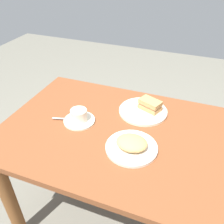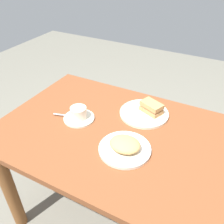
{
  "view_description": "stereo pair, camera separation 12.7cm",
  "coord_description": "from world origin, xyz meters",
  "px_view_note": "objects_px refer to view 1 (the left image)",
  "views": [
    {
      "loc": [
        0.26,
        -0.87,
        1.48
      ],
      "look_at": [
        -0.11,
        0.1,
        0.75
      ],
      "focal_mm": 38.77,
      "sensor_mm": 36.0,
      "label": 1
    },
    {
      "loc": [
        0.37,
        -0.82,
        1.48
      ],
      "look_at": [
        -0.11,
        0.1,
        0.75
      ],
      "focal_mm": 38.77,
      "sensor_mm": 36.0,
      "label": 2
    }
  ],
  "objects_px": {
    "coffee_saucer": "(79,121)",
    "spoon": "(65,119)",
    "sandwich_plate": "(143,111)",
    "side_plate": "(131,148)",
    "sandwich_front": "(150,105)",
    "dining_table": "(125,152)",
    "coffee_cup": "(79,115)"
  },
  "relations": [
    {
      "from": "spoon",
      "to": "coffee_cup",
      "type": "bearing_deg",
      "value": 16.84
    },
    {
      "from": "sandwich_front",
      "to": "coffee_saucer",
      "type": "xyz_separation_m",
      "value": [
        -0.32,
        -0.22,
        -0.04
      ]
    },
    {
      "from": "coffee_cup",
      "to": "side_plate",
      "type": "bearing_deg",
      "value": -17.64
    },
    {
      "from": "coffee_cup",
      "to": "coffee_saucer",
      "type": "bearing_deg",
      "value": -34.07
    },
    {
      "from": "sandwich_front",
      "to": "spoon",
      "type": "bearing_deg",
      "value": -148.71
    },
    {
      "from": "sandwich_front",
      "to": "coffee_cup",
      "type": "height_order",
      "value": "sandwich_front"
    },
    {
      "from": "coffee_saucer",
      "to": "dining_table",
      "type": "bearing_deg",
      "value": -0.11
    },
    {
      "from": "spoon",
      "to": "side_plate",
      "type": "relative_size",
      "value": 0.42
    },
    {
      "from": "coffee_saucer",
      "to": "coffee_cup",
      "type": "distance_m",
      "value": 0.04
    },
    {
      "from": "coffee_saucer",
      "to": "side_plate",
      "type": "bearing_deg",
      "value": -17.56
    },
    {
      "from": "coffee_saucer",
      "to": "spoon",
      "type": "xyz_separation_m",
      "value": [
        -0.07,
        -0.02,
        0.01
      ]
    },
    {
      "from": "sandwich_plate",
      "to": "coffee_cup",
      "type": "xyz_separation_m",
      "value": [
        -0.29,
        -0.2,
        0.04
      ]
    },
    {
      "from": "dining_table",
      "to": "coffee_saucer",
      "type": "bearing_deg",
      "value": 179.89
    },
    {
      "from": "sandwich_front",
      "to": "coffee_saucer",
      "type": "distance_m",
      "value": 0.39
    },
    {
      "from": "coffee_saucer",
      "to": "coffee_cup",
      "type": "height_order",
      "value": "coffee_cup"
    },
    {
      "from": "sandwich_front",
      "to": "coffee_cup",
      "type": "xyz_separation_m",
      "value": [
        -0.32,
        -0.22,
        -0.0
      ]
    },
    {
      "from": "dining_table",
      "to": "sandwich_front",
      "type": "bearing_deg",
      "value": 73.5
    },
    {
      "from": "dining_table",
      "to": "coffee_saucer",
      "type": "relative_size",
      "value": 7.71
    },
    {
      "from": "sandwich_plate",
      "to": "spoon",
      "type": "bearing_deg",
      "value": -148.85
    },
    {
      "from": "dining_table",
      "to": "side_plate",
      "type": "height_order",
      "value": "side_plate"
    },
    {
      "from": "sandwich_front",
      "to": "dining_table",
      "type": "bearing_deg",
      "value": -106.5
    },
    {
      "from": "sandwich_front",
      "to": "side_plate",
      "type": "relative_size",
      "value": 0.57
    },
    {
      "from": "sandwich_front",
      "to": "spoon",
      "type": "distance_m",
      "value": 0.46
    },
    {
      "from": "sandwich_plate",
      "to": "sandwich_front",
      "type": "relative_size",
      "value": 1.97
    },
    {
      "from": "dining_table",
      "to": "sandwich_front",
      "type": "height_order",
      "value": "sandwich_front"
    },
    {
      "from": "spoon",
      "to": "side_plate",
      "type": "distance_m",
      "value": 0.39
    },
    {
      "from": "dining_table",
      "to": "coffee_saucer",
      "type": "distance_m",
      "value": 0.29
    },
    {
      "from": "side_plate",
      "to": "spoon",
      "type": "bearing_deg",
      "value": 168.63
    },
    {
      "from": "sandwich_plate",
      "to": "side_plate",
      "type": "bearing_deg",
      "value": -85.12
    },
    {
      "from": "spoon",
      "to": "side_plate",
      "type": "height_order",
      "value": "spoon"
    },
    {
      "from": "coffee_cup",
      "to": "spoon",
      "type": "xyz_separation_m",
      "value": [
        -0.07,
        -0.02,
        -0.03
      ]
    },
    {
      "from": "sandwich_plate",
      "to": "coffee_saucer",
      "type": "relative_size",
      "value": 1.62
    }
  ]
}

